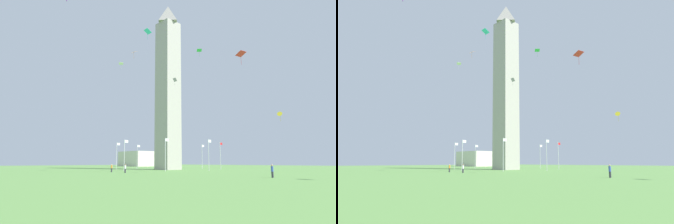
{
  "view_description": "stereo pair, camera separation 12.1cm",
  "coord_description": "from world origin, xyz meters",
  "views": [
    {
      "loc": [
        -53.2,
        -58.02,
        2.06
      ],
      "look_at": [
        0.0,
        0.0,
        16.24
      ],
      "focal_mm": 29.84,
      "sensor_mm": 36.0,
      "label": 1
    },
    {
      "loc": [
        -53.11,
        -58.1,
        2.06
      ],
      "look_at": [
        0.0,
        0.0,
        16.24
      ],
      "focal_mm": 29.84,
      "sensor_mm": 36.0,
      "label": 2
    }
  ],
  "objects": [
    {
      "name": "kite_cyan_diamond",
      "position": [
        -19.68,
        -15.19,
        28.88
      ],
      "size": [
        1.22,
        1.36,
        2.18
      ],
      "color": "#33C6D1"
    },
    {
      "name": "kite_yellow_delta",
      "position": [
        10.76,
        -27.82,
        13.18
      ],
      "size": [
        1.66,
        1.51,
        2.37
      ],
      "color": "yellow"
    },
    {
      "name": "flagpole_s",
      "position": [
        -14.45,
        0.0,
        4.17
      ],
      "size": [
        1.12,
        0.14,
        7.58
      ],
      "color": "silver",
      "rests_on": "ground"
    },
    {
      "name": "person_white_shirt",
      "position": [
        -22.05,
        -11.76,
        0.84
      ],
      "size": [
        0.32,
        0.32,
        1.68
      ],
      "rotation": [
        0.0,
        0.0,
        0.05
      ],
      "color": "#2D2D38",
      "rests_on": "ground"
    },
    {
      "name": "obelisk_monument",
      "position": [
        0.0,
        0.0,
        24.66
      ],
      "size": [
        5.42,
        5.42,
        49.32
      ],
      "color": "#A8A399",
      "rests_on": "ground"
    },
    {
      "name": "person_orange_shirt",
      "position": [
        -21.57,
        -5.97,
        0.81
      ],
      "size": [
        0.32,
        0.32,
        1.64
      ],
      "rotation": [
        0.0,
        0.0,
        0.35
      ],
      "color": "#2D2D38",
      "rests_on": "ground"
    },
    {
      "name": "kite_red_diamond",
      "position": [
        -13.64,
        -33.25,
        20.21
      ],
      "size": [
        1.62,
        1.54,
        2.26
      ],
      "color": "red"
    },
    {
      "name": "distant_building",
      "position": [
        39.42,
        58.25,
        3.7
      ],
      "size": [
        26.45,
        17.55,
        7.39
      ],
      "color": "beige",
      "rests_on": "ground"
    },
    {
      "name": "person_blue_shirt",
      "position": [
        -16.8,
        -39.19,
        0.88
      ],
      "size": [
        0.32,
        0.32,
        1.76
      ],
      "rotation": [
        0.0,
        0.0,
        0.7
      ],
      "color": "#2D2D38",
      "rests_on": "ground"
    },
    {
      "name": "flagpole_se",
      "position": [
        -10.2,
        10.26,
        4.17
      ],
      "size": [
        1.12,
        0.14,
        7.58
      ],
      "color": "silver",
      "rests_on": "ground"
    },
    {
      "name": "flagpole_sw",
      "position": [
        -10.2,
        -10.26,
        4.17
      ],
      "size": [
        1.12,
        0.14,
        7.58
      ],
      "color": "silver",
      "rests_on": "ground"
    },
    {
      "name": "flagpole_nw",
      "position": [
        10.33,
        -10.26,
        4.17
      ],
      "size": [
        1.12,
        0.14,
        7.58
      ],
      "color": "silver",
      "rests_on": "ground"
    },
    {
      "name": "kite_orange_diamond",
      "position": [
        -12.81,
        -0.65,
        30.62
      ],
      "size": [
        1.41,
        1.51,
        2.09
      ],
      "color": "orange"
    },
    {
      "name": "flagpole_w",
      "position": [
        0.06,
        -14.52,
        4.17
      ],
      "size": [
        1.12,
        0.14,
        7.58
      ],
      "color": "silver",
      "rests_on": "ground"
    },
    {
      "name": "kite_white_diamond",
      "position": [
        -20.01,
        -5.91,
        24.23
      ],
      "size": [
        1.31,
        1.3,
        1.49
      ],
      "color": "white"
    },
    {
      "name": "kite_green_diamond",
      "position": [
        2.43,
        -10.16,
        32.49
      ],
      "size": [
        1.8,
        1.8,
        2.0
      ],
      "color": "green"
    },
    {
      "name": "ground_plane",
      "position": [
        0.0,
        0.0,
        0.0
      ],
      "size": [
        260.0,
        260.0,
        0.0
      ],
      "primitive_type": "plane",
      "color": "#609347"
    },
    {
      "name": "flagpole_ne",
      "position": [
        10.33,
        10.26,
        4.17
      ],
      "size": [
        1.12,
        0.14,
        7.58
      ],
      "color": "silver",
      "rests_on": "ground"
    },
    {
      "name": "flagpole_n",
      "position": [
        14.58,
        0.0,
        4.17
      ],
      "size": [
        1.12,
        0.14,
        7.58
      ],
      "color": "silver",
      "rests_on": "ground"
    },
    {
      "name": "flagpole_e",
      "position": [
        0.06,
        14.52,
        4.17
      ],
      "size": [
        1.12,
        0.14,
        7.58
      ],
      "color": "silver",
      "rests_on": "ground"
    }
  ]
}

